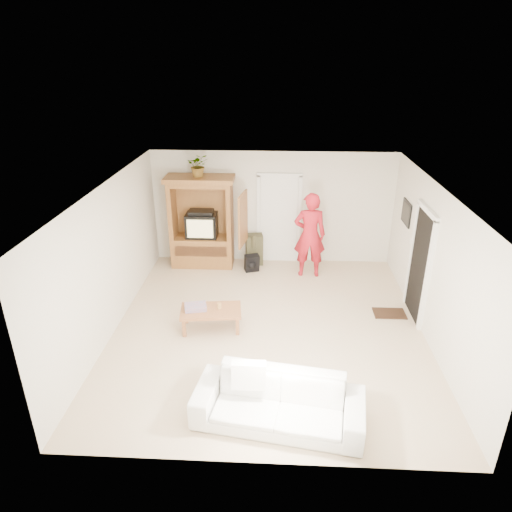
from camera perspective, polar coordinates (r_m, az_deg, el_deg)
The scene contains 19 objects.
floor at distance 8.37m, azimuth 1.54°, elevation -8.93°, with size 6.00×6.00×0.00m, color tan.
ceiling at distance 7.30m, azimuth 1.77°, elevation 8.48°, with size 6.00×6.00×0.00m, color white.
wall_back at distance 10.54m, azimuth 2.08°, elevation 6.02°, with size 5.50×5.50×0.00m, color silver.
wall_front at distance 5.18m, azimuth 0.74°, elevation -14.89°, with size 5.50×5.50×0.00m, color silver.
wall_left at distance 8.27m, azimuth -17.77°, elevation -0.37°, with size 6.00×6.00×0.00m, color silver.
wall_right at distance 8.17m, azimuth 21.31°, elevation -1.20°, with size 6.00×6.00×0.00m, color silver.
armoire at distance 10.49m, azimuth -6.64°, elevation 3.53°, with size 1.82×1.14×2.10m.
door_back at distance 10.60m, azimuth 2.87°, elevation 4.52°, with size 0.85×0.05×2.04m, color white.
doorway_right at distance 8.79m, azimuth 19.78°, elevation -1.19°, with size 0.05×0.90×2.04m, color black.
framed_picture at distance 9.75m, azimuth 18.29°, elevation 5.15°, with size 0.03×0.60×0.48m, color black.
doormat at distance 9.13m, azimuth 16.34°, elevation -6.89°, with size 0.60×0.40×0.02m, color #382316.
plant at distance 10.06m, azimuth -7.20°, elevation 11.18°, with size 0.45×0.39×0.50m, color #4C7238.
man at distance 9.94m, azimuth 6.73°, elevation 2.60°, with size 0.69×0.46×1.90m, color #B01723.
sofa at distance 6.34m, azimuth 2.83°, elevation -17.78°, with size 2.24×0.88×0.65m, color silver.
coffee_table at distance 8.20m, azimuth -5.66°, elevation -6.96°, with size 1.12×0.70×0.40m.
towel at distance 8.20m, azimuth -7.57°, elevation -6.34°, with size 0.38×0.28×0.08m, color #D04845.
candle at distance 8.17m, azimuth -4.62°, elevation -6.22°, with size 0.08×0.08×0.10m, color tan.
backpack_black at distance 10.33m, azimuth -0.52°, elevation -0.93°, with size 0.32×0.19×0.39m, color black, non-canonical shape.
backpack_olive at distance 10.64m, azimuth -0.22°, elevation 0.83°, with size 0.38×0.28×0.73m, color #47442B, non-canonical shape.
Camera 1 is at (0.15, -7.03, 4.55)m, focal length 32.00 mm.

